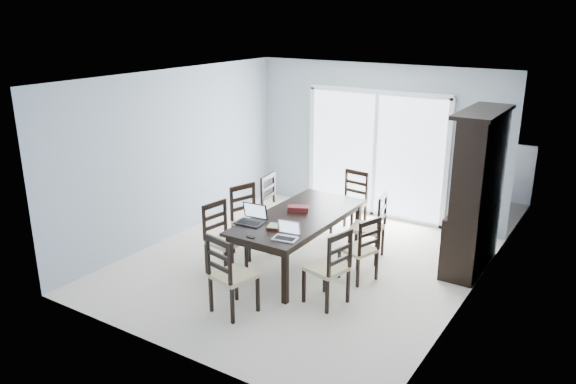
# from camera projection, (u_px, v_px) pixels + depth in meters

# --- Properties ---
(floor) EXTENTS (5.00, 5.00, 0.00)m
(floor) POSITION_uv_depth(u_px,v_px,m) (299.00, 265.00, 7.89)
(floor) COLOR silver
(floor) RESTS_ON ground
(ceiling) EXTENTS (5.00, 5.00, 0.00)m
(ceiling) POSITION_uv_depth(u_px,v_px,m) (300.00, 78.00, 7.09)
(ceiling) COLOR white
(ceiling) RESTS_ON back_wall
(back_wall) EXTENTS (4.50, 0.02, 2.60)m
(back_wall) POSITION_uv_depth(u_px,v_px,m) (376.00, 142.00, 9.49)
(back_wall) COLOR #909EAC
(back_wall) RESTS_ON floor
(wall_left) EXTENTS (0.02, 5.00, 2.60)m
(wall_left) POSITION_uv_depth(u_px,v_px,m) (175.00, 154.00, 8.64)
(wall_left) COLOR #909EAC
(wall_left) RESTS_ON floor
(wall_right) EXTENTS (0.02, 5.00, 2.60)m
(wall_right) POSITION_uv_depth(u_px,v_px,m) (469.00, 207.00, 6.33)
(wall_right) COLOR #909EAC
(wall_right) RESTS_ON floor
(balcony) EXTENTS (4.50, 2.00, 0.10)m
(balcony) POSITION_uv_depth(u_px,v_px,m) (395.00, 201.00, 10.71)
(balcony) COLOR gray
(balcony) RESTS_ON ground
(railing) EXTENTS (4.50, 0.06, 1.10)m
(railing) POSITION_uv_depth(u_px,v_px,m) (415.00, 159.00, 11.32)
(railing) COLOR #99999E
(railing) RESTS_ON balcony
(dining_table) EXTENTS (1.00, 2.20, 0.75)m
(dining_table) POSITION_uv_depth(u_px,v_px,m) (299.00, 220.00, 7.68)
(dining_table) COLOR black
(dining_table) RESTS_ON floor
(china_hutch) EXTENTS (0.50, 1.38, 2.20)m
(china_hutch) POSITION_uv_depth(u_px,v_px,m) (476.00, 194.00, 7.52)
(china_hutch) COLOR black
(china_hutch) RESTS_ON floor
(sliding_door) EXTENTS (2.52, 0.05, 2.18)m
(sliding_door) POSITION_uv_depth(u_px,v_px,m) (375.00, 154.00, 9.54)
(sliding_door) COLOR silver
(sliding_door) RESTS_ON floor
(chair_left_near) EXTENTS (0.49, 0.48, 1.12)m
(chair_left_near) POSITION_uv_depth(u_px,v_px,m) (221.00, 230.00, 7.54)
(chair_left_near) COLOR black
(chair_left_near) RESTS_ON floor
(chair_left_mid) EXTENTS (0.56, 0.55, 1.17)m
(chair_left_mid) POSITION_uv_depth(u_px,v_px,m) (248.00, 212.00, 8.15)
(chair_left_mid) COLOR black
(chair_left_mid) RESTS_ON floor
(chair_left_far) EXTENTS (0.49, 0.47, 1.15)m
(chair_left_far) POSITION_uv_depth(u_px,v_px,m) (274.00, 200.00, 8.72)
(chair_left_far) COLOR black
(chair_left_far) RESTS_ON floor
(chair_right_near) EXTENTS (0.52, 0.51, 1.12)m
(chair_right_near) POSITION_uv_depth(u_px,v_px,m) (333.00, 260.00, 6.64)
(chair_right_near) COLOR black
(chair_right_near) RESTS_ON floor
(chair_right_mid) EXTENTS (0.50, 0.49, 1.03)m
(chair_right_mid) POSITION_uv_depth(u_px,v_px,m) (364.00, 243.00, 7.26)
(chair_right_mid) COLOR black
(chair_right_mid) RESTS_ON floor
(chair_right_far) EXTENTS (0.51, 0.50, 1.15)m
(chair_right_far) POSITION_uv_depth(u_px,v_px,m) (374.00, 220.00, 7.89)
(chair_right_far) COLOR black
(chair_right_far) RESTS_ON floor
(chair_end_near) EXTENTS (0.51, 0.52, 1.15)m
(chair_end_near) POSITION_uv_depth(u_px,v_px,m) (227.00, 267.00, 6.43)
(chair_end_near) COLOR black
(chair_end_near) RESTS_ON floor
(chair_end_far) EXTENTS (0.48, 0.49, 1.15)m
(chair_end_far) POSITION_uv_depth(u_px,v_px,m) (352.00, 195.00, 8.94)
(chair_end_far) COLOR black
(chair_end_far) RESTS_ON floor
(laptop_dark) EXTENTS (0.38, 0.28, 0.24)m
(laptop_dark) POSITION_uv_depth(u_px,v_px,m) (250.00, 219.00, 7.34)
(laptop_dark) COLOR black
(laptop_dark) RESTS_ON dining_table
(laptop_silver) EXTENTS (0.33, 0.26, 0.21)m
(laptop_silver) POSITION_uv_depth(u_px,v_px,m) (285.00, 235.00, 6.83)
(laptop_silver) COLOR #BCBCBE
(laptop_silver) RESTS_ON dining_table
(book_stack) EXTENTS (0.28, 0.25, 0.04)m
(book_stack) POSITION_uv_depth(u_px,v_px,m) (277.00, 227.00, 7.19)
(book_stack) COLOR maroon
(book_stack) RESTS_ON dining_table
(cell_phone) EXTENTS (0.11, 0.06, 0.01)m
(cell_phone) POSITION_uv_depth(u_px,v_px,m) (251.00, 237.00, 6.90)
(cell_phone) COLOR black
(cell_phone) RESTS_ON dining_table
(game_box) EXTENTS (0.32, 0.25, 0.07)m
(game_box) POSITION_uv_depth(u_px,v_px,m) (298.00, 209.00, 7.80)
(game_box) COLOR #49120E
(game_box) RESTS_ON dining_table
(hot_tub) EXTENTS (1.73, 1.55, 0.87)m
(hot_tub) POSITION_uv_depth(u_px,v_px,m) (374.00, 171.00, 10.89)
(hot_tub) COLOR maroon
(hot_tub) RESTS_ON balcony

